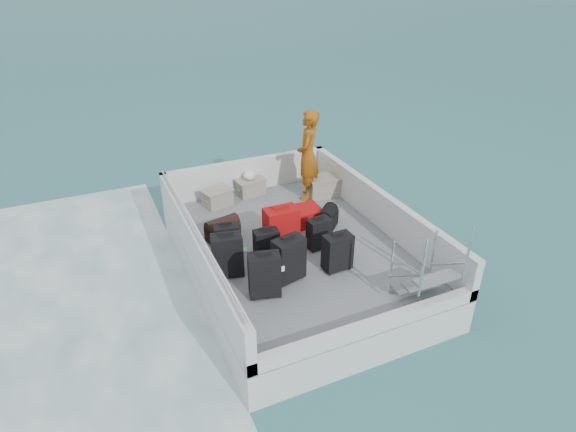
# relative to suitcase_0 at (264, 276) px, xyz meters

# --- Properties ---
(ground) EXTENTS (160.00, 160.00, 0.00)m
(ground) POSITION_rel_suitcase_0_xyz_m (1.00, 1.10, -0.98)
(ground) COLOR #195857
(ground) RESTS_ON ground
(ferry_hull) EXTENTS (3.60, 5.00, 0.60)m
(ferry_hull) POSITION_rel_suitcase_0_xyz_m (1.00, 1.10, -0.68)
(ferry_hull) COLOR silver
(ferry_hull) RESTS_ON ground
(deck) EXTENTS (3.30, 4.70, 0.02)m
(deck) POSITION_rel_suitcase_0_xyz_m (1.00, 1.10, -0.37)
(deck) COLOR slate
(deck) RESTS_ON ferry_hull
(deck_fittings) EXTENTS (3.60, 5.00, 0.90)m
(deck_fittings) POSITION_rel_suitcase_0_xyz_m (1.35, 0.78, 0.01)
(deck_fittings) COLOR silver
(deck_fittings) RESTS_ON deck
(suitcase_0) EXTENTS (0.51, 0.37, 0.72)m
(suitcase_0) POSITION_rel_suitcase_0_xyz_m (0.00, 0.00, 0.00)
(suitcase_0) COLOR black
(suitcase_0) RESTS_ON deck
(suitcase_1) EXTENTS (0.53, 0.37, 0.72)m
(suitcase_1) POSITION_rel_suitcase_0_xyz_m (-0.33, 0.73, 0.00)
(suitcase_1) COLOR black
(suitcase_1) RESTS_ON deck
(suitcase_2) EXTENTS (0.44, 0.31, 0.58)m
(suitcase_2) POSITION_rel_suitcase_0_xyz_m (-0.17, 1.26, -0.07)
(suitcase_2) COLOR black
(suitcase_2) RESTS_ON deck
(suitcase_3) EXTENTS (0.54, 0.39, 0.74)m
(suitcase_3) POSITION_rel_suitcase_0_xyz_m (0.49, 0.22, 0.01)
(suitcase_3) COLOR black
(suitcase_3) RESTS_ON deck
(suitcase_4) EXTENTS (0.41, 0.26, 0.59)m
(suitcase_4) POSITION_rel_suitcase_0_xyz_m (0.36, 0.82, -0.06)
(suitcase_4) COLOR black
(suitcase_4) RESTS_ON deck
(suitcase_5) EXTENTS (0.57, 0.34, 0.78)m
(suitcase_5) POSITION_rel_suitcase_0_xyz_m (0.74, 1.08, 0.03)
(suitcase_5) COLOR #A00C0D
(suitcase_5) RESTS_ON deck
(suitcase_6) EXTENTS (0.46, 0.28, 0.63)m
(suitcase_6) POSITION_rel_suitcase_0_xyz_m (1.31, 0.16, -0.04)
(suitcase_6) COLOR black
(suitcase_6) RESTS_ON deck
(suitcase_7) EXTENTS (0.42, 0.27, 0.56)m
(suitcase_7) POSITION_rel_suitcase_0_xyz_m (1.34, 0.85, -0.08)
(suitcase_7) COLOR black
(suitcase_7) RESTS_ON deck
(suitcase_8) EXTENTS (0.81, 0.55, 0.31)m
(suitcase_8) POSITION_rel_suitcase_0_xyz_m (1.40, 1.72, -0.20)
(suitcase_8) COLOR #A00C0D
(suitcase_8) RESTS_ON deck
(duffel_0) EXTENTS (0.64, 0.43, 0.32)m
(duffel_0) POSITION_rel_suitcase_0_xyz_m (-0.08, 1.82, -0.20)
(duffel_0) COLOR black
(duffel_0) RESTS_ON deck
(duffel_1) EXTENTS (0.54, 0.37, 0.32)m
(duffel_1) POSITION_rel_suitcase_0_xyz_m (0.96, 1.57, -0.20)
(duffel_1) COLOR black
(duffel_1) RESTS_ON deck
(duffel_2) EXTENTS (0.52, 0.52, 0.32)m
(duffel_2) POSITION_rel_suitcase_0_xyz_m (1.83, 1.42, -0.20)
(duffel_2) COLOR black
(duffel_2) RESTS_ON deck
(crate_0) EXTENTS (0.62, 0.50, 0.32)m
(crate_0) POSITION_rel_suitcase_0_xyz_m (0.22, 3.10, -0.20)
(crate_0) COLOR gray
(crate_0) RESTS_ON deck
(crate_1) EXTENTS (0.58, 0.45, 0.32)m
(crate_1) POSITION_rel_suitcase_0_xyz_m (1.01, 3.30, -0.20)
(crate_1) COLOR gray
(crate_1) RESTS_ON deck
(crate_2) EXTENTS (0.57, 0.43, 0.32)m
(crate_2) POSITION_rel_suitcase_0_xyz_m (0.98, 3.30, -0.20)
(crate_2) COLOR gray
(crate_2) RESTS_ON deck
(crate_3) EXTENTS (0.70, 0.53, 0.39)m
(crate_3) POSITION_rel_suitcase_0_xyz_m (2.39, 2.63, -0.16)
(crate_3) COLOR gray
(crate_3) RESTS_ON deck
(yellow_bag) EXTENTS (0.28, 0.26, 0.22)m
(yellow_bag) POSITION_rel_suitcase_0_xyz_m (2.45, 2.75, -0.25)
(yellow_bag) COLOR yellow
(yellow_bag) RESTS_ON deck
(white_bag) EXTENTS (0.24, 0.24, 0.18)m
(white_bag) POSITION_rel_suitcase_0_xyz_m (0.98, 3.30, 0.05)
(white_bag) COLOR white
(white_bag) RESTS_ON crate_2
(passenger) EXTENTS (0.75, 0.81, 1.85)m
(passenger) POSITION_rel_suitcase_0_xyz_m (2.04, 2.71, 0.57)
(passenger) COLOR #C96A13
(passenger) RESTS_ON deck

